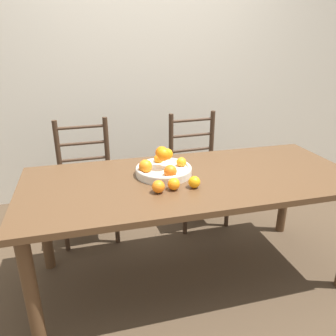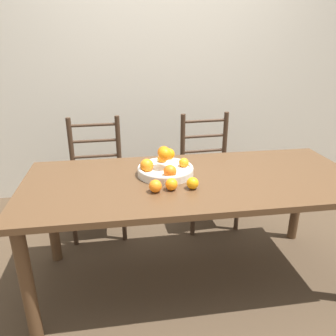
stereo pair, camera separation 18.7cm
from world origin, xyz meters
name	(u,v)px [view 1 (the left image)]	position (x,y,z in m)	size (l,w,h in m)	color
ground_plane	(189,275)	(0.00, 0.00, 0.00)	(12.00, 12.00, 0.00)	#423323
wall_back	(143,62)	(0.00, 1.48, 1.30)	(8.00, 0.06, 2.60)	beige
dining_table	(192,190)	(0.00, 0.00, 0.64)	(2.00, 0.85, 0.73)	#4C331E
fruit_bowl	(163,168)	(-0.16, 0.08, 0.77)	(0.34, 0.34, 0.18)	beige
orange_loose_0	(194,182)	(-0.04, -0.14, 0.76)	(0.07, 0.07, 0.07)	orange
orange_loose_1	(158,187)	(-0.24, -0.15, 0.76)	(0.07, 0.07, 0.07)	orange
orange_loose_2	(174,184)	(-0.15, -0.14, 0.76)	(0.07, 0.07, 0.07)	orange
chair_left	(87,181)	(-0.62, 0.74, 0.46)	(0.43, 0.41, 0.92)	#382619
chair_right	(197,170)	(0.31, 0.74, 0.46)	(0.44, 0.42, 0.92)	#382619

